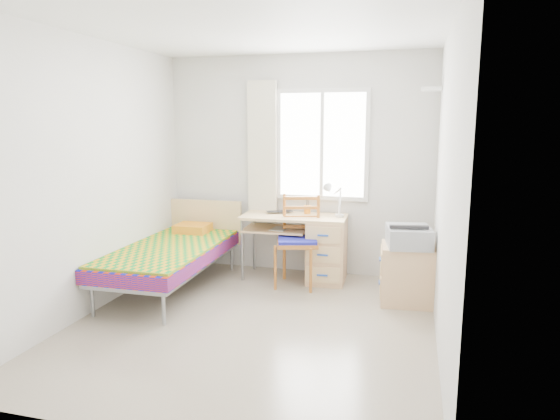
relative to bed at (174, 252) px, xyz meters
The scene contains 17 objects.
floor 1.42m from the bed, 32.13° to the right, with size 3.50×3.50×0.00m, color #BCAD93.
ceiling 2.57m from the bed, 32.13° to the right, with size 3.50×3.50×0.00m, color white.
wall_back 1.78m from the bed, 41.80° to the left, with size 3.20×3.20×0.00m, color silver.
wall_left 1.23m from the bed, 121.95° to the right, with size 3.50×3.50×0.00m, color silver.
wall_right 2.98m from the bed, 14.71° to the right, with size 3.50×3.50×0.00m, color silver.
window 2.10m from the bed, 34.73° to the left, with size 1.10×0.04×1.30m.
curtain 1.59m from the bed, 52.71° to the left, with size 0.35×0.05×1.70m, color #EBE6C2.
floating_shelf 3.23m from the bed, 14.41° to the left, with size 0.20×0.32×0.03m, color white.
bed is the anchor object (origin of this frame).
desk 1.66m from the bed, 24.77° to the left, with size 1.22×0.60×0.75m.
chair 1.39m from the bed, 20.79° to the left, with size 0.54×0.54×1.02m.
cabinet 2.51m from the bed, ahead, with size 0.59×0.53×0.60m.
printer 2.51m from the bed, ahead, with size 0.48×0.54×0.21m.
laptop 1.32m from the bed, 37.44° to the left, with size 0.31×0.20×0.02m, color black.
pen_cup 1.61m from the bed, 33.21° to the left, with size 0.08×0.08×0.10m, color orange.
task_lamp 1.86m from the bed, 20.80° to the left, with size 0.22×0.32×0.40m.
book 1.16m from the bed, 34.94° to the left, with size 0.18×0.24×0.02m, color gray.
Camera 1 is at (1.35, -4.09, 1.82)m, focal length 32.00 mm.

